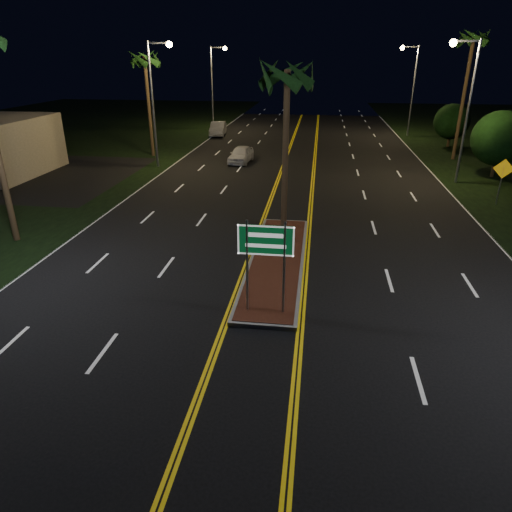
% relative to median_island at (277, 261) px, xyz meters
% --- Properties ---
extents(ground, '(120.00, 120.00, 0.00)m').
position_rel_median_island_xyz_m(ground, '(0.00, -7.00, -0.08)').
color(ground, black).
rests_on(ground, ground).
extents(median_island, '(2.25, 10.25, 0.17)m').
position_rel_median_island_xyz_m(median_island, '(0.00, 0.00, 0.00)').
color(median_island, gray).
rests_on(median_island, ground).
extents(highway_sign, '(1.80, 0.08, 3.20)m').
position_rel_median_island_xyz_m(highway_sign, '(0.00, -4.20, 2.32)').
color(highway_sign, gray).
rests_on(highway_sign, ground).
extents(streetlight_left_mid, '(1.91, 0.44, 9.00)m').
position_rel_median_island_xyz_m(streetlight_left_mid, '(-10.61, 17.00, 5.57)').
color(streetlight_left_mid, gray).
rests_on(streetlight_left_mid, ground).
extents(streetlight_left_far, '(1.91, 0.44, 9.00)m').
position_rel_median_island_xyz_m(streetlight_left_far, '(-10.61, 37.00, 5.57)').
color(streetlight_left_far, gray).
rests_on(streetlight_left_far, ground).
extents(streetlight_right_mid, '(1.91, 0.44, 9.00)m').
position_rel_median_island_xyz_m(streetlight_right_mid, '(10.61, 15.00, 5.57)').
color(streetlight_right_mid, gray).
rests_on(streetlight_right_mid, ground).
extents(streetlight_right_far, '(1.91, 0.44, 9.00)m').
position_rel_median_island_xyz_m(streetlight_right_far, '(10.61, 35.00, 5.57)').
color(streetlight_right_far, gray).
rests_on(streetlight_right_far, ground).
extents(palm_median, '(2.40, 2.40, 8.30)m').
position_rel_median_island_xyz_m(palm_median, '(0.00, 3.50, 7.19)').
color(palm_median, '#382819').
rests_on(palm_median, ground).
extents(palm_left_far, '(2.40, 2.40, 8.80)m').
position_rel_median_island_xyz_m(palm_left_far, '(-12.80, 21.00, 7.66)').
color(palm_left_far, '#382819').
rests_on(palm_left_far, ground).
extents(palm_right_far, '(2.40, 2.40, 10.30)m').
position_rel_median_island_xyz_m(palm_right_far, '(12.80, 23.00, 9.06)').
color(palm_right_far, '#382819').
rests_on(palm_right_far, ground).
extents(shrub_mid, '(3.78, 3.78, 4.62)m').
position_rel_median_island_xyz_m(shrub_mid, '(14.00, 17.00, 2.64)').
color(shrub_mid, '#382819').
rests_on(shrub_mid, ground).
extents(shrub_far, '(3.24, 3.24, 3.96)m').
position_rel_median_island_xyz_m(shrub_far, '(13.80, 29.00, 2.25)').
color(shrub_far, '#382819').
rests_on(shrub_far, ground).
extents(car_near, '(2.36, 4.75, 1.53)m').
position_rel_median_island_xyz_m(car_near, '(-4.74, 19.34, 0.68)').
color(car_near, white).
rests_on(car_near, ground).
extents(car_far, '(2.63, 5.16, 1.66)m').
position_rel_median_island_xyz_m(car_far, '(-9.50, 32.62, 0.74)').
color(car_far, silver).
rests_on(car_far, ground).
extents(warning_sign, '(1.07, 0.38, 2.67)m').
position_rel_median_island_xyz_m(warning_sign, '(12.03, 10.00, 1.67)').
color(warning_sign, gray).
rests_on(warning_sign, ground).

